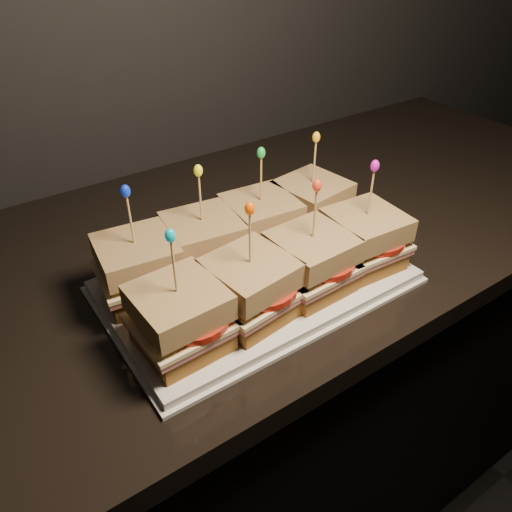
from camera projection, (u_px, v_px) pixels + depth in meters
cabinet at (121, 476)px, 0.99m from camera, size 2.22×0.62×0.85m
granite_slab at (73, 306)px, 0.73m from camera, size 2.26×0.66×0.04m
platter at (256, 282)px, 0.73m from camera, size 0.42×0.26×0.02m
platter_rim at (256, 285)px, 0.73m from camera, size 0.43×0.27×0.01m
sandwich_0_bread_bot at (141, 285)px, 0.69m from camera, size 0.11×0.11×0.03m
sandwich_0_ham at (140, 275)px, 0.68m from camera, size 0.12×0.12×0.01m
sandwich_0_cheese at (139, 271)px, 0.67m from camera, size 0.12×0.12×0.01m
sandwich_0_tomato at (148, 265)px, 0.67m from camera, size 0.10×0.10×0.01m
sandwich_0_bread_top at (136, 253)px, 0.66m from camera, size 0.11×0.11×0.03m
sandwich_0_pick at (131, 223)px, 0.63m from camera, size 0.00×0.00×0.09m
sandwich_0_frill at (126, 191)px, 0.60m from camera, size 0.01×0.01×0.02m
sandwich_1_bread_bot at (205, 261)px, 0.73m from camera, size 0.11×0.11×0.03m
sandwich_1_ham at (204, 251)px, 0.72m from camera, size 0.12×0.12×0.01m
sandwich_1_cheese at (204, 247)px, 0.72m from camera, size 0.12×0.12×0.01m
sandwich_1_tomato at (213, 242)px, 0.72m from camera, size 0.10×0.10×0.01m
sandwich_1_bread_top at (203, 230)px, 0.70m from camera, size 0.11×0.11×0.03m
sandwich_1_pick at (200, 201)px, 0.68m from camera, size 0.00×0.00×0.09m
sandwich_1_frill at (198, 171)px, 0.65m from camera, size 0.01×0.01×0.02m
sandwich_2_bread_bot at (261, 239)px, 0.78m from camera, size 0.11×0.11×0.03m
sandwich_2_ham at (261, 230)px, 0.77m from camera, size 0.12×0.11×0.01m
sandwich_2_cheese at (261, 226)px, 0.77m from camera, size 0.12×0.11×0.01m
sandwich_2_tomato at (269, 221)px, 0.76m from camera, size 0.10×0.10×0.01m
sandwich_2_bread_top at (261, 210)px, 0.75m from camera, size 0.11×0.11×0.03m
sandwich_2_pick at (261, 182)px, 0.72m from camera, size 0.00×0.00×0.09m
sandwich_2_frill at (261, 153)px, 0.70m from camera, size 0.01×0.01×0.02m
sandwich_3_bread_bot at (310, 221)px, 0.83m from camera, size 0.11×0.11×0.03m
sandwich_3_ham at (311, 211)px, 0.82m from camera, size 0.12×0.12×0.01m
sandwich_3_cheese at (311, 208)px, 0.81m from camera, size 0.12×0.12×0.01m
sandwich_3_tomato at (319, 203)px, 0.81m from camera, size 0.10×0.10×0.01m
sandwich_3_bread_top at (312, 192)px, 0.80m from camera, size 0.11×0.11×0.03m
sandwich_3_pick at (314, 165)px, 0.77m from camera, size 0.00×0.00×0.09m
sandwich_3_frill at (316, 137)px, 0.74m from camera, size 0.01×0.01×0.02m
sandwich_4_bread_bot at (182, 336)px, 0.61m from camera, size 0.10×0.10×0.03m
sandwich_4_ham at (181, 325)px, 0.60m from camera, size 0.11×0.11×0.01m
sandwich_4_cheese at (180, 321)px, 0.59m from camera, size 0.11×0.11×0.01m
sandwich_4_tomato at (191, 315)px, 0.59m from camera, size 0.10×0.10×0.01m
sandwich_4_bread_top at (178, 302)px, 0.58m from camera, size 0.10×0.10×0.03m
sandwich_4_pick at (174, 270)px, 0.55m from camera, size 0.00×0.00×0.09m
sandwich_4_frill at (170, 236)px, 0.52m from camera, size 0.01×0.01×0.02m
sandwich_5_bread_bot at (250, 305)px, 0.65m from camera, size 0.11×0.11×0.03m
sandwich_5_ham at (250, 295)px, 0.64m from camera, size 0.12×0.12×0.01m
sandwich_5_cheese at (250, 291)px, 0.64m from camera, size 0.12×0.12×0.01m
sandwich_5_tomato at (261, 285)px, 0.64m from camera, size 0.10×0.10×0.01m
sandwich_5_bread_top at (250, 273)px, 0.62m from camera, size 0.11×0.11×0.03m
sandwich_5_pick at (250, 241)px, 0.59m from camera, size 0.00×0.00×0.09m
sandwich_5_frill at (250, 209)px, 0.57m from camera, size 0.01×0.01×0.02m
sandwich_6_bread_bot at (310, 278)px, 0.70m from camera, size 0.10×0.10×0.03m
sandwich_6_ham at (311, 268)px, 0.69m from camera, size 0.11×0.11×0.01m
sandwich_6_cheese at (311, 264)px, 0.68m from camera, size 0.11×0.11×0.01m
sandwich_6_tomato at (321, 259)px, 0.68m from camera, size 0.10×0.10×0.01m
sandwich_6_bread_top at (312, 247)px, 0.67m from camera, size 0.10×0.10×0.03m
sandwich_6_pick at (315, 217)px, 0.64m from camera, size 0.00×0.00×0.09m
sandwich_6_frill at (317, 186)px, 0.61m from camera, size 0.01×0.01×0.02m
sandwich_7_bread_bot at (362, 255)px, 0.75m from camera, size 0.10×0.10×0.03m
sandwich_7_ham at (363, 245)px, 0.74m from camera, size 0.11×0.11×0.01m
sandwich_7_cheese at (364, 241)px, 0.73m from camera, size 0.12×0.11×0.01m
sandwich_7_tomato at (373, 236)px, 0.73m from camera, size 0.10×0.10×0.01m
sandwich_7_bread_top at (366, 225)px, 0.71m from camera, size 0.11×0.11×0.03m
sandwich_7_pick at (370, 196)px, 0.69m from camera, size 0.00×0.00×0.09m
sandwich_7_frill at (375, 166)px, 0.66m from camera, size 0.01×0.01×0.02m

